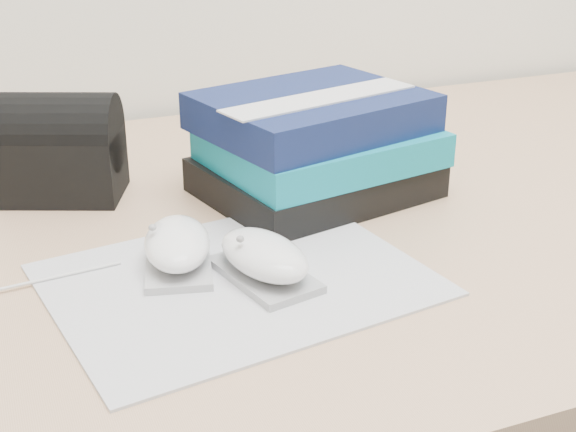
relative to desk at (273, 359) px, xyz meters
name	(u,v)px	position (x,y,z in m)	size (l,w,h in m)	color
desk	(273,359)	(0.00, 0.00, 0.00)	(1.60, 0.80, 0.73)	tan
mousepad	(238,280)	(-0.11, -0.20, 0.24)	(0.33, 0.25, 0.00)	#9D9EA5
mouse_rear	(177,246)	(-0.15, -0.15, 0.26)	(0.09, 0.12, 0.05)	#AAAAAC
mouse_front	(264,258)	(-0.09, -0.21, 0.26)	(0.08, 0.12, 0.05)	#9C9C9E
book_stack	(316,146)	(0.04, -0.03, 0.29)	(0.28, 0.24, 0.12)	black
pouch	(61,148)	(-0.22, 0.07, 0.29)	(0.15, 0.13, 0.12)	black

